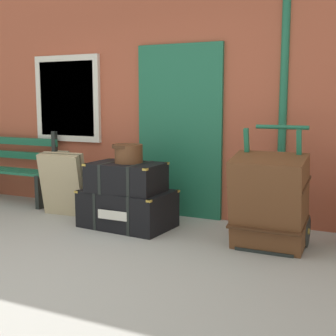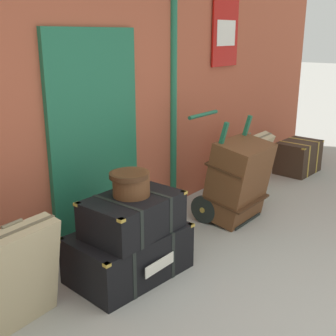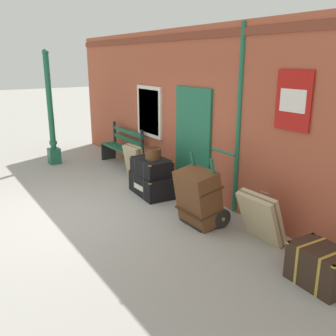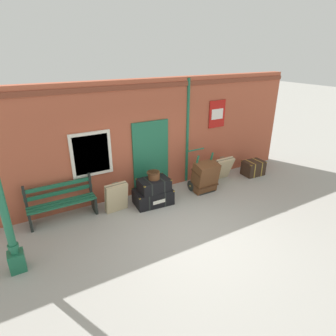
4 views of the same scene
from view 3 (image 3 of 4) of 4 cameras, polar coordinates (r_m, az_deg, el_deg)
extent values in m
plane|color=#A3A099|center=(6.79, -14.22, -6.84)|extent=(60.00, 60.00, 0.00)
cube|color=#AD5138|center=(7.55, 4.01, 8.56)|extent=(10.40, 0.30, 3.20)
cube|color=brown|center=(7.40, 3.16, 19.43)|extent=(10.40, 0.03, 0.12)
cube|color=#1E6647|center=(7.39, 3.77, 4.05)|extent=(1.10, 0.05, 2.10)
cube|color=#123D2A|center=(7.38, 3.70, 4.04)|extent=(0.06, 0.02, 2.10)
cube|color=silver|center=(8.70, -2.85, 8.59)|extent=(1.04, 0.06, 1.16)
cube|color=silver|center=(8.69, -2.96, 8.58)|extent=(0.88, 0.02, 1.00)
cylinder|color=#1E6647|center=(6.37, 10.76, 6.87)|extent=(0.09, 0.09, 3.14)
cube|color=#B7140F|center=(5.57, 18.56, 9.70)|extent=(0.60, 0.02, 0.84)
cube|color=white|center=(5.56, 18.47, 9.70)|extent=(0.44, 0.01, 0.32)
cube|color=#1E6647|center=(10.12, -16.94, 1.78)|extent=(0.28, 0.28, 0.40)
cylinder|color=#1E6647|center=(9.89, -17.59, 9.43)|extent=(0.14, 0.14, 2.32)
cylinder|color=#1E6647|center=(10.05, -17.11, 3.71)|extent=(0.19, 0.19, 0.08)
sphere|color=#1E6647|center=(9.84, -18.22, 16.43)|extent=(0.16, 0.16, 0.16)
cube|color=#1E6647|center=(9.46, -7.99, 2.91)|extent=(1.60, 0.09, 0.04)
cube|color=#1E6647|center=(9.52, -7.23, 3.02)|extent=(1.60, 0.09, 0.04)
cube|color=#1E6647|center=(9.58, -6.48, 3.13)|extent=(1.60, 0.09, 0.04)
cube|color=#1E6647|center=(9.56, -6.19, 4.35)|extent=(1.60, 0.05, 0.10)
cube|color=#1E6647|center=(9.52, -6.23, 5.52)|extent=(1.60, 0.05, 0.10)
cube|color=black|center=(10.24, -9.06, 2.60)|extent=(0.06, 0.40, 0.45)
cube|color=black|center=(10.22, -8.16, 5.50)|extent=(0.06, 0.06, 0.56)
cube|color=black|center=(8.91, -5.03, 0.69)|extent=(0.06, 0.40, 0.45)
cube|color=black|center=(8.89, -3.97, 4.02)|extent=(0.06, 0.06, 0.56)
cube|color=black|center=(7.48, -2.26, -2.44)|extent=(1.05, 0.72, 0.42)
cube|color=black|center=(7.67, -3.01, -1.97)|extent=(0.09, 0.65, 0.43)
cube|color=black|center=(7.29, -1.48, -2.94)|extent=(0.09, 0.65, 0.43)
cube|color=#B79338|center=(7.72, -5.86, -0.37)|extent=(0.05, 0.05, 0.02)
cube|color=#B79338|center=(6.89, -2.75, -2.38)|extent=(0.05, 0.05, 0.02)
cube|color=#B79338|center=(7.96, -1.88, 0.21)|extent=(0.05, 0.05, 0.02)
cube|color=#B79338|center=(7.15, 1.58, -1.65)|extent=(0.05, 0.05, 0.02)
cube|color=silver|center=(7.32, -4.53, -2.92)|extent=(0.36, 0.01, 0.10)
cube|color=black|center=(7.34, -2.54, 0.21)|extent=(0.81, 0.55, 0.32)
cube|color=black|center=(7.49, -3.23, 0.53)|extent=(0.04, 0.55, 0.33)
cube|color=black|center=(7.19, -1.82, -0.13)|extent=(0.04, 0.55, 0.33)
cube|color=#B79338|center=(7.51, -5.66, 1.68)|extent=(0.05, 0.05, 0.02)
cube|color=#B79338|center=(6.86, -2.77, 0.34)|extent=(0.05, 0.05, 0.02)
cube|color=#B79338|center=(7.74, -2.36, 2.19)|extent=(0.05, 0.05, 0.02)
cube|color=#B79338|center=(7.11, 0.73, 0.94)|extent=(0.05, 0.05, 0.02)
cylinder|color=brown|center=(7.27, -2.30, 2.20)|extent=(0.31, 0.31, 0.21)
cylinder|color=#432715|center=(7.27, -2.40, 2.88)|extent=(0.33, 0.33, 0.04)
cube|color=black|center=(6.21, 4.42, -8.46)|extent=(0.56, 0.28, 0.03)
cube|color=#1E6647|center=(6.30, 4.61, -2.52)|extent=(0.04, 0.35, 1.17)
cube|color=#1E6647|center=(5.93, 7.55, -3.81)|extent=(0.04, 0.35, 1.17)
cylinder|color=#1E6647|center=(6.14, 8.45, 2.45)|extent=(0.54, 0.04, 0.04)
cylinder|color=black|center=(6.53, 4.57, -5.80)|extent=(0.04, 0.32, 0.32)
cylinder|color=#B79338|center=(6.53, 4.57, -5.80)|extent=(0.07, 0.06, 0.06)
cylinder|color=black|center=(6.08, 8.27, -7.65)|extent=(0.04, 0.32, 0.32)
cylinder|color=#B79338|center=(6.08, 8.27, -7.65)|extent=(0.07, 0.06, 0.06)
cube|color=brown|center=(6.05, 4.67, -4.48)|extent=(0.68, 0.59, 0.94)
cube|color=#432715|center=(6.12, 4.63, -6.19)|extent=(0.70, 0.46, 0.10)
cube|color=#432715|center=(5.98, 4.71, -2.73)|extent=(0.70, 0.46, 0.10)
cube|color=tan|center=(5.66, 13.98, -7.34)|extent=(0.67, 0.45, 0.77)
cylinder|color=#71644C|center=(5.56, 14.54, -3.68)|extent=(0.16, 0.03, 0.03)
cube|color=brown|center=(5.66, 13.98, -7.34)|extent=(0.68, 0.32, 0.73)
cube|color=tan|center=(8.31, -5.09, 0.76)|extent=(0.59, 0.34, 0.79)
cylinder|color=#71644C|center=(8.22, -5.03, 3.49)|extent=(0.16, 0.04, 0.03)
cube|color=brown|center=(8.31, -5.09, 0.76)|extent=(0.59, 0.20, 0.78)
cube|color=#332319|center=(4.93, 22.22, -13.73)|extent=(0.70, 0.51, 0.48)
cube|color=#B79338|center=(5.01, 20.82, -13.07)|extent=(0.06, 0.49, 0.49)
cube|color=#B79338|center=(4.86, 23.67, -14.39)|extent=(0.06, 0.49, 0.49)
cube|color=#B79338|center=(4.85, 17.87, -10.76)|extent=(0.05, 0.05, 0.02)
cube|color=#B79338|center=(4.51, 24.02, -13.60)|extent=(0.05, 0.05, 0.02)
cube|color=#B79338|center=(5.16, 21.21, -9.41)|extent=(0.05, 0.05, 0.02)
camera|label=1|loc=(3.76, -44.06, -6.55)|focal=49.47mm
camera|label=2|loc=(8.65, -25.37, 10.97)|focal=46.46mm
camera|label=4|loc=(9.49, -50.77, 18.32)|focal=30.00mm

